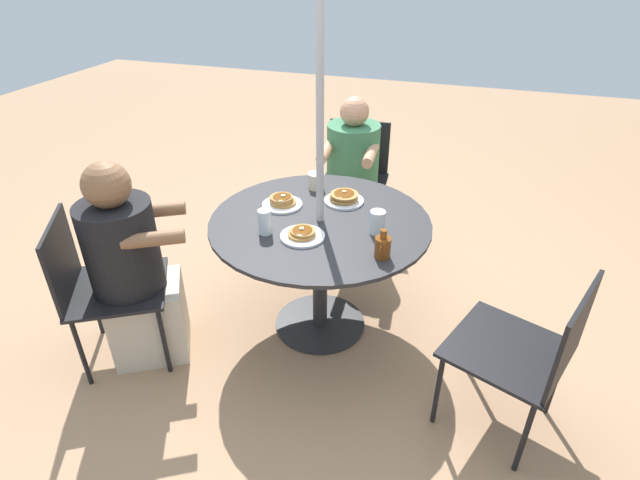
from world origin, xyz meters
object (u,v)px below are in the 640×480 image
object	(u,v)px
patio_chair_east	(98,282)
diner_east	(134,274)
pancake_plate_c	(282,202)
drinking_glass_b	(377,222)
patio_chair_south	(529,349)
pancake_plate_b	(344,198)
drinking_glass_a	(265,222)
coffee_cup	(316,181)
patio_chair_north	(355,173)
syrup_bottle	(383,247)
diner_north	(351,182)
patio_table	(320,242)
pancake_plate_a	(302,235)

from	to	relation	value
patio_chair_east	diner_east	xyz separation A→B (m)	(-0.09, 0.15, 0.02)
pancake_plate_c	drinking_glass_b	size ratio (longest dim) A/B	1.84
pancake_plate_c	diner_east	bearing A→B (deg)	-45.35
patio_chair_south	pancake_plate_b	distance (m)	1.23
pancake_plate_b	drinking_glass_a	bearing A→B (deg)	-31.90
diner_east	patio_chair_south	distance (m)	1.91
pancake_plate_b	coffee_cup	xyz separation A→B (m)	(-0.12, -0.21, 0.02)
patio_chair_east	pancake_plate_b	distance (m)	1.36
drinking_glass_b	patio_chair_north	bearing A→B (deg)	-160.96
patio_chair_east	pancake_plate_c	bearing A→B (deg)	101.81
patio_chair_north	syrup_bottle	xyz separation A→B (m)	(1.39, 0.48, 0.28)
patio_chair_north	syrup_bottle	bearing A→B (deg)	104.18
drinking_glass_a	drinking_glass_b	distance (m)	0.56
coffee_cup	drinking_glass_a	world-z (taller)	drinking_glass_a
coffee_cup	drinking_glass_a	bearing A→B (deg)	-7.56
pancake_plate_b	diner_north	bearing A→B (deg)	-168.68
diner_north	coffee_cup	xyz separation A→B (m)	(0.61, -0.06, 0.27)
coffee_cup	pancake_plate_b	bearing A→B (deg)	60.05
diner_north	pancake_plate_c	size ratio (longest dim) A/B	4.91
diner_north	pancake_plate_c	bearing A→B (deg)	74.38
diner_east	drinking_glass_a	distance (m)	0.73
diner_east	drinking_glass_a	xyz separation A→B (m)	(-0.28, 0.62, 0.26)
pancake_plate_b	patio_table	bearing A→B (deg)	-15.00
patio_table	drinking_glass_b	xyz separation A→B (m)	(0.04, 0.31, 0.20)
patio_chair_north	diner_east	size ratio (longest dim) A/B	0.75
patio_chair_east	pancake_plate_b	bearing A→B (deg)	97.50
pancake_plate_c	drinking_glass_a	world-z (taller)	drinking_glass_a
diner_north	syrup_bottle	bearing A→B (deg)	106.09
diner_east	syrup_bottle	distance (m)	1.27
patio_chair_north	diner_east	distance (m)	1.80
patio_chair_south	drinking_glass_a	distance (m)	1.33
patio_table	coffee_cup	world-z (taller)	coffee_cup
patio_chair_north	patio_chair_south	distance (m)	1.95
pancake_plate_b	drinking_glass_a	xyz separation A→B (m)	(0.45, -0.28, 0.04)
diner_north	pancake_plate_a	bearing A→B (deg)	87.84
pancake_plate_a	pancake_plate_b	xyz separation A→B (m)	(-0.44, 0.09, 0.01)
diner_north	diner_east	distance (m)	1.65
pancake_plate_c	coffee_cup	size ratio (longest dim) A/B	2.34
diner_north	drinking_glass_a	world-z (taller)	diner_north
pancake_plate_b	coffee_cup	size ratio (longest dim) A/B	2.34
pancake_plate_b	drinking_glass_b	distance (m)	0.37
drinking_glass_b	pancake_plate_b	bearing A→B (deg)	-138.36
pancake_plate_a	pancake_plate_b	bearing A→B (deg)	168.10
pancake_plate_c	syrup_bottle	size ratio (longest dim) A/B	1.55
syrup_bottle	coffee_cup	bearing A→B (deg)	-139.11
patio_table	drinking_glass_b	bearing A→B (deg)	82.97
patio_chair_north	pancake_plate_b	bearing A→B (deg)	95.26
pancake_plate_c	pancake_plate_a	bearing A→B (deg)	37.58
patio_table	coffee_cup	xyz separation A→B (m)	(-0.36, -0.14, 0.18)
diner_north	drinking_glass_a	bearing A→B (deg)	78.60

